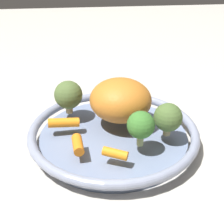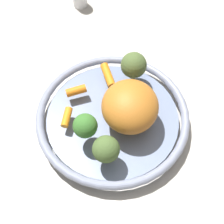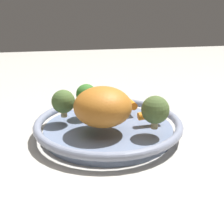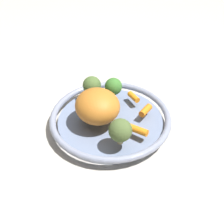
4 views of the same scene
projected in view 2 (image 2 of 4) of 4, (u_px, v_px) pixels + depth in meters
The scene contains 9 objects.
ground_plane at pixel (113, 122), 0.74m from camera, with size 2.60×2.60×0.00m, color #B7B2A8.
serving_bowl at pixel (113, 117), 0.72m from camera, with size 0.35×0.35×0.04m.
roast_chicken_piece at pixel (130, 106), 0.67m from camera, with size 0.12×0.13×0.09m, color #BC6E24.
baby_carrot_near_rim at pixel (67, 117), 0.69m from camera, with size 0.02×0.02×0.04m, color orange.
baby_carrot_center at pixel (108, 75), 0.75m from camera, with size 0.02×0.02×0.06m, color orange.
baby_carrot_right at pixel (76, 91), 0.73m from camera, with size 0.02×0.02×0.05m, color orange.
broccoli_floret_mid at pixel (85, 126), 0.64m from camera, with size 0.05×0.05×0.07m.
broccoli_floret_small at pixel (106, 149), 0.62m from camera, with size 0.06×0.06×0.07m.
broccoli_floret_large at pixel (134, 65), 0.73m from camera, with size 0.06×0.06×0.07m.
Camera 2 is at (-0.36, 0.09, 0.64)m, focal length 51.12 mm.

